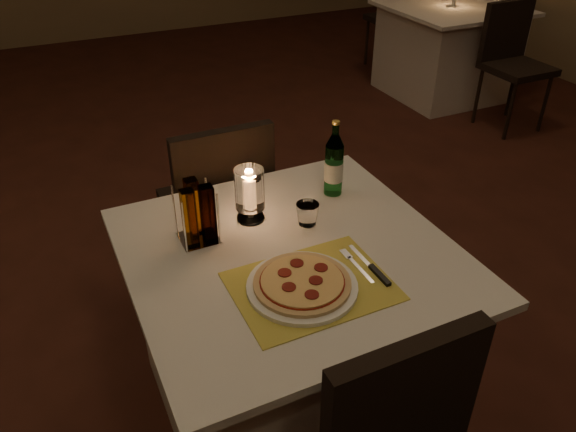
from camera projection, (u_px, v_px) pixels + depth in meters
name	position (u px, v px, depth m)	size (l,w,h in m)	color
floor	(222.00, 327.00, 2.54)	(8.00, 10.00, 0.02)	#421D15
main_table	(290.00, 335.00, 1.96)	(1.00, 1.00, 0.74)	silver
chair_far	(219.00, 197.00, 2.41)	(0.42, 0.42, 0.90)	black
placemat	(311.00, 286.00, 1.62)	(0.45, 0.34, 0.00)	gold
plate	(302.00, 286.00, 1.60)	(0.32, 0.32, 0.01)	white
pizza	(302.00, 282.00, 1.59)	(0.28, 0.28, 0.02)	#D8B77F
fork	(355.00, 263.00, 1.70)	(0.02, 0.18, 0.00)	silver
knife	(375.00, 271.00, 1.66)	(0.02, 0.22, 0.01)	black
tumbler	(307.00, 214.00, 1.87)	(0.08, 0.08, 0.08)	white
water_bottle	(334.00, 165.00, 2.00)	(0.07, 0.07, 0.28)	#5EAF69
hurricane_candle	(250.00, 191.00, 1.86)	(0.10, 0.10, 0.19)	white
cruet_caddy	(197.00, 215.00, 1.76)	(0.12, 0.12, 0.21)	white
neighbor_table_right	(446.00, 51.00, 4.76)	(1.00, 1.00, 0.74)	silver
neighbor_chair_ra	(512.00, 53.00, 4.13)	(0.42, 0.42, 0.90)	black
neighbor_chair_rb	(400.00, 11.00, 5.21)	(0.42, 0.42, 0.90)	black
neighbor_candle_right	(454.00, 0.00, 4.54)	(0.03, 0.03, 0.11)	white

